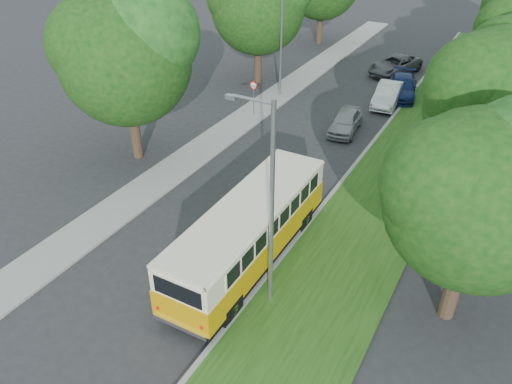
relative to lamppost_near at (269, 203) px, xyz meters
The scene contains 13 objects.
ground 6.56m from the lamppost_near, 149.28° to the left, with size 120.00×120.00×0.00m, color #2A2A2C.
curb 8.66m from the lamppost_near, 94.62° to the left, with size 0.20×70.00×0.15m, color gray.
grass_verge 8.82m from the lamppost_near, 76.91° to the left, with size 4.50×70.00×0.13m, color #214713.
sidewalk 12.49m from the lamppost_near, 140.22° to the left, with size 2.20×70.00×0.12m, color gray.
treeline 20.58m from the lamppost_near, 92.96° to the left, with size 24.27×41.91×9.46m.
lamppost_near is the anchor object (origin of this frame).
lamppost_far 20.53m from the lamppost_near, 115.71° to the left, with size 1.71×0.16×7.50m.
warning_sign 17.10m from the lamppost_near, 121.02° to the left, with size 0.56×0.10×2.50m.
vintage_bus 3.82m from the lamppost_near, 135.77° to the left, with size 2.45×9.51×2.83m, color #DC9B06, non-canonical shape.
car_silver 16.00m from the lamppost_near, 99.93° to the left, with size 1.57×3.89×1.33m, color #A1A1A6.
car_white 21.19m from the lamppost_near, 94.52° to the left, with size 1.53×4.38×1.44m, color white.
car_blue 23.08m from the lamppost_near, 93.04° to the left, with size 1.98×4.88×1.42m, color navy.
car_grey 27.80m from the lamppost_near, 96.26° to the left, with size 2.35×5.09×1.42m, color #53555A.
Camera 1 is at (10.41, -14.57, 13.41)m, focal length 35.00 mm.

